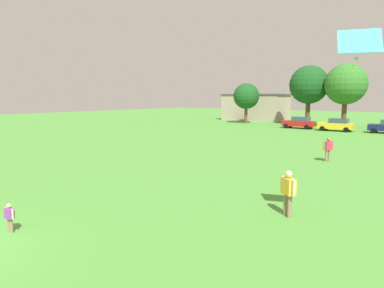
% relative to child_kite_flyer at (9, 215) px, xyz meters
% --- Properties ---
extents(ground_plane, '(160.00, 160.00, 0.00)m').
position_rel_child_kite_flyer_xyz_m(ground_plane, '(0.12, 27.79, -0.58)').
color(ground_plane, '#4C9338').
extents(child_kite_flyer, '(0.46, 0.20, 0.98)m').
position_rel_child_kite_flyer_xyz_m(child_kite_flyer, '(0.00, 0.00, 0.00)').
color(child_kite_flyer, '#8C7259').
rests_on(child_kite_flyer, ground).
extents(adult_bystander, '(0.69, 0.59, 1.73)m').
position_rel_child_kite_flyer_xyz_m(adult_bystander, '(6.69, 6.84, 0.45)').
color(adult_bystander, '#8C7259').
rests_on(adult_bystander, ground).
extents(bystander_near_trees, '(0.54, 0.71, 1.68)m').
position_rel_child_kite_flyer_xyz_m(bystander_near_trees, '(4.96, 18.80, 0.42)').
color(bystander_near_trees, '#8C7259').
rests_on(bystander_near_trees, ground).
extents(kite, '(1.22, 0.86, 1.09)m').
position_rel_child_kite_flyer_xyz_m(kite, '(8.97, 5.57, 5.26)').
color(kite, '#3FBFE5').
extents(parked_car_red_0, '(4.30, 2.02, 1.68)m').
position_rel_child_kite_flyer_xyz_m(parked_car_red_0, '(-5.05, 41.97, 0.28)').
color(parked_car_red_0, red).
rests_on(parked_car_red_0, ground).
extents(parked_car_yellow_1, '(4.30, 2.02, 1.68)m').
position_rel_child_kite_flyer_xyz_m(parked_car_yellow_1, '(0.17, 41.13, 0.28)').
color(parked_car_yellow_1, yellow).
rests_on(parked_car_yellow_1, ground).
extents(tree_far_left, '(4.33, 4.33, 6.74)m').
position_rel_child_kite_flyer_xyz_m(tree_far_left, '(-15.61, 46.05, 3.97)').
color(tree_far_left, brown).
rests_on(tree_far_left, ground).
extents(tree_left, '(5.99, 5.99, 9.33)m').
position_rel_child_kite_flyer_xyz_m(tree_left, '(-5.98, 48.47, 5.72)').
color(tree_left, brown).
rests_on(tree_left, ground).
extents(tree_right, '(5.94, 5.94, 9.26)m').
position_rel_child_kite_flyer_xyz_m(tree_right, '(-0.47, 47.84, 5.67)').
color(tree_right, brown).
rests_on(tree_right, ground).
extents(house_left, '(11.79, 6.90, 5.02)m').
position_rel_child_kite_flyer_xyz_m(house_left, '(-17.79, 54.09, 1.94)').
color(house_left, tan).
rests_on(house_left, ground).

